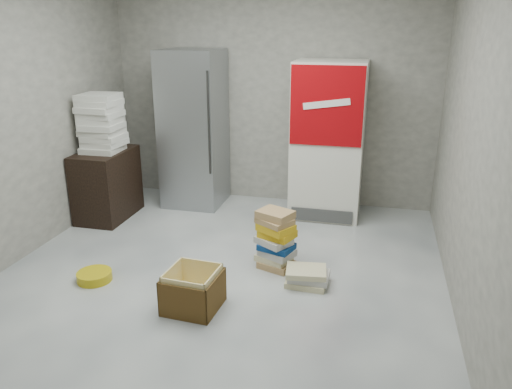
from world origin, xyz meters
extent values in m
plane|color=silver|center=(0.00, 0.00, 0.00)|extent=(5.00, 5.00, 0.00)
cube|color=#A29E92|center=(0.00, 2.50, 1.40)|extent=(4.00, 0.04, 2.80)
cube|color=#A29E92|center=(2.00, 0.00, 1.40)|extent=(0.04, 5.00, 2.80)
cube|color=#AEB1B6|center=(-0.90, 2.13, 0.95)|extent=(0.70, 0.70, 1.90)
cylinder|color=#333333|center=(-0.58, 1.77, 1.10)|extent=(0.02, 0.02, 1.19)
cube|color=silver|center=(0.75, 2.13, 0.90)|extent=(0.80, 0.70, 1.80)
cube|color=#96050A|center=(0.75, 1.77, 1.35)|extent=(0.78, 0.02, 0.85)
cube|color=white|center=(0.75, 1.75, 1.38)|extent=(0.50, 0.01, 0.14)
cube|color=#3F3F3F|center=(0.75, 1.77, 0.10)|extent=(0.70, 0.02, 0.15)
cube|color=black|center=(-1.73, 1.40, 0.40)|extent=(0.50, 0.80, 0.80)
cube|color=silver|center=(-1.73, 1.39, 0.83)|extent=(0.41, 0.41, 0.06)
cube|color=silver|center=(-1.71, 1.41, 0.90)|extent=(0.42, 0.42, 0.06)
cube|color=silver|center=(-1.71, 1.41, 0.96)|extent=(0.40, 0.40, 0.06)
cube|color=silver|center=(-1.73, 1.41, 1.03)|extent=(0.42, 0.42, 0.06)
cube|color=silver|center=(-1.71, 1.39, 1.09)|extent=(0.41, 0.41, 0.06)
cube|color=silver|center=(-1.73, 1.41, 1.16)|extent=(0.42, 0.42, 0.06)
cube|color=silver|center=(-1.72, 1.41, 1.22)|extent=(0.40, 0.40, 0.06)
cube|color=silver|center=(-1.73, 1.39, 1.29)|extent=(0.41, 0.41, 0.06)
cube|color=silver|center=(-1.72, 1.41, 1.35)|extent=(0.40, 0.40, 0.06)
cube|color=silver|center=(-1.73, 1.41, 1.42)|extent=(0.42, 0.42, 0.06)
cube|color=#A47F50|center=(0.47, 0.58, 0.03)|extent=(0.36, 0.32, 0.06)
cube|color=beige|center=(0.44, 0.60, 0.09)|extent=(0.37, 0.33, 0.06)
cube|color=#B6B2AC|center=(0.47, 0.59, 0.16)|extent=(0.37, 0.34, 0.07)
cube|color=navy|center=(0.47, 0.58, 0.22)|extent=(0.36, 0.32, 0.05)
cube|color=#B6B2AC|center=(0.44, 0.58, 0.27)|extent=(0.38, 0.36, 0.06)
cube|color=gold|center=(0.47, 0.60, 0.34)|extent=(0.37, 0.33, 0.07)
cube|color=gold|center=(0.46, 0.58, 0.41)|extent=(0.38, 0.36, 0.07)
cube|color=#A47F50|center=(0.45, 0.58, 0.47)|extent=(0.38, 0.36, 0.05)
cube|color=#A47F50|center=(0.45, 0.59, 0.53)|extent=(0.37, 0.34, 0.07)
cube|color=beige|center=(0.79, 0.33, 0.03)|extent=(0.36, 0.29, 0.05)
cube|color=#B6B2AC|center=(0.81, 0.34, 0.08)|extent=(0.35, 0.27, 0.06)
cube|color=beige|center=(0.79, 0.32, 0.13)|extent=(0.38, 0.31, 0.05)
cube|color=gold|center=(-0.04, -0.27, 0.01)|extent=(0.42, 0.42, 0.01)
cube|color=brown|center=(-0.03, -0.06, 0.15)|extent=(0.42, 0.04, 0.30)
cube|color=brown|center=(-0.06, -0.47, 0.15)|extent=(0.42, 0.04, 0.30)
cube|color=brown|center=(-0.25, -0.25, 0.15)|extent=(0.04, 0.42, 0.30)
cube|color=brown|center=(0.16, -0.28, 0.15)|extent=(0.04, 0.42, 0.30)
cube|color=gold|center=(-0.03, -0.08, 0.17)|extent=(0.38, 0.04, 0.34)
cube|color=gold|center=(-0.06, -0.45, 0.17)|extent=(0.38, 0.04, 0.34)
cube|color=gold|center=(-0.23, -0.25, 0.17)|extent=(0.04, 0.38, 0.34)
cube|color=gold|center=(0.14, -0.28, 0.17)|extent=(0.04, 0.38, 0.34)
cylinder|color=gold|center=(-1.07, -0.05, 0.04)|extent=(0.31, 0.31, 0.08)
camera|label=1|loc=(1.29, -3.57, 2.19)|focal=35.00mm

